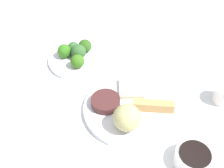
{
  "coord_description": "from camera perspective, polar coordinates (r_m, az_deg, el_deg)",
  "views": [
    {
      "loc": [
        -0.47,
        0.22,
        0.65
      ],
      "look_at": [
        0.07,
        0.03,
        0.06
      ],
      "focal_mm": 44.26,
      "sensor_mm": 36.0,
      "label": 1
    }
  ],
  "objects": [
    {
      "name": "spring_roll",
      "position": [
        0.79,
        8.56,
        -4.52
      ],
      "size": [
        0.07,
        0.11,
        0.03
      ],
      "primitive_type": "cube",
      "rotation": [
        0.0,
        0.0,
        1.15
      ],
      "color": "tan",
      "rests_on": "main_plate"
    },
    {
      "name": "soy_sauce_bowl_liquid",
      "position": [
        0.71,
        16.84,
        -13.64
      ],
      "size": [
        0.08,
        0.08,
        0.0
      ],
      "primitive_type": "cylinder",
      "color": "black",
      "rests_on": "soy_sauce_bowl"
    },
    {
      "name": "broccoli_plate",
      "position": [
        0.97,
        -6.94,
        5.13
      ],
      "size": [
        0.21,
        0.21,
        0.01
      ],
      "primitive_type": "cylinder",
      "color": "white",
      "rests_on": "tabletop"
    },
    {
      "name": "stir_fry_heap",
      "position": [
        0.79,
        -1.35,
        -3.67
      ],
      "size": [
        0.08,
        0.08,
        0.02
      ],
      "primitive_type": "cylinder",
      "color": "#4B2524",
      "rests_on": "main_plate"
    },
    {
      "name": "broccoli_floret_1",
      "position": [
        0.95,
        -6.92,
        6.67
      ],
      "size": [
        0.05,
        0.05,
        0.05
      ],
      "primitive_type": "sphere",
      "color": "#34602E",
      "rests_on": "broccoli_plate"
    },
    {
      "name": "broccoli_floret_0",
      "position": [
        0.96,
        -9.82,
        6.74
      ],
      "size": [
        0.05,
        0.05,
        0.05
      ],
      "primitive_type": "sphere",
      "color": "#34721C",
      "rests_on": "broccoli_plate"
    },
    {
      "name": "broccoli_floret_6",
      "position": [
        0.98,
        -7.96,
        7.52
      ],
      "size": [
        0.04,
        0.04,
        0.04
      ],
      "primitive_type": "sphere",
      "color": "#3B6435",
      "rests_on": "broccoli_plate"
    },
    {
      "name": "main_plate",
      "position": [
        0.8,
        3.52,
        -5.09
      ],
      "size": [
        0.26,
        0.26,
        0.02
      ],
      "primitive_type": "cylinder",
      "color": "white",
      "rests_on": "tabletop"
    },
    {
      "name": "rice_scoop",
      "position": [
        0.73,
        3.13,
        -6.94
      ],
      "size": [
        0.07,
        0.07,
        0.07
      ],
      "primitive_type": "sphere",
      "color": "tan",
      "rests_on": "main_plate"
    },
    {
      "name": "crab_rangoon_wonton",
      "position": [
        0.84,
        4.03,
        -0.88
      ],
      "size": [
        0.1,
        0.1,
        0.01
      ],
      "primitive_type": "cube",
      "rotation": [
        0.0,
        0.0,
        -0.33
      ],
      "color": "beige",
      "rests_on": "main_plate"
    },
    {
      "name": "broccoli_floret_2",
      "position": [
        0.91,
        -7.17,
        4.71
      ],
      "size": [
        0.05,
        0.05,
        0.05
      ],
      "primitive_type": "sphere",
      "color": "#386D1A",
      "rests_on": "broccoli_plate"
    },
    {
      "name": "broccoli_floret_3",
      "position": [
        0.97,
        -5.6,
        7.84
      ],
      "size": [
        0.05,
        0.05,
        0.05
      ],
      "primitive_type": "sphere",
      "color": "#2E5B1B",
      "rests_on": "broccoli_plate"
    },
    {
      "name": "tabletop",
      "position": [
        0.82,
        3.64,
        -5.45
      ],
      "size": [
        2.2,
        2.2,
        0.02
      ],
      "primitive_type": "cube",
      "color": "white",
      "rests_on": "ground"
    },
    {
      "name": "soy_sauce_bowl",
      "position": [
        0.73,
        16.49,
        -14.51
      ],
      "size": [
        0.09,
        0.09,
        0.04
      ],
      "primitive_type": "cylinder",
      "color": "white",
      "rests_on": "tabletop"
    }
  ]
}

